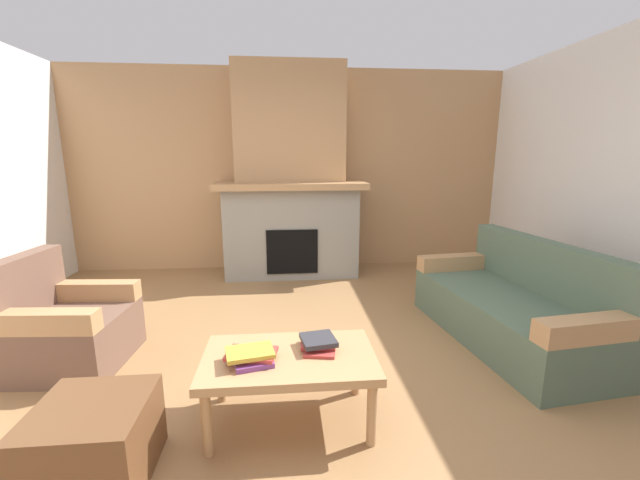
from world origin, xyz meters
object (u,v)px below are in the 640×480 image
at_px(couch, 514,308).
at_px(ottoman, 94,442).
at_px(fireplace, 291,187).
at_px(coffee_table, 289,364).
at_px(armchair, 65,327).

distance_m(couch, ottoman, 3.15).
bearing_deg(ottoman, fireplace, 73.22).
bearing_deg(fireplace, ottoman, -106.78).
relative_size(couch, coffee_table, 1.88).
xyz_separation_m(armchair, coffee_table, (1.68, -0.83, 0.08)).
xyz_separation_m(fireplace, coffee_table, (-0.08, -3.09, -0.79)).
xyz_separation_m(fireplace, couch, (1.85, -2.18, -0.88)).
xyz_separation_m(fireplace, ottoman, (-1.03, -3.43, -0.96)).
bearing_deg(couch, coffee_table, -154.98).
bearing_deg(armchair, ottoman, -58.36).
distance_m(couch, armchair, 3.61).
bearing_deg(ottoman, armchair, 121.64).
bearing_deg(ottoman, coffee_table, 19.75).
relative_size(fireplace, couch, 1.43).
xyz_separation_m(couch, armchair, (-3.61, -0.07, 0.01)).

